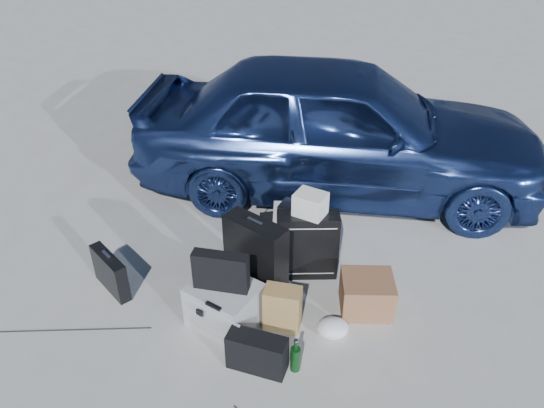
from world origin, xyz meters
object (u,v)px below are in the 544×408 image
(green_bottle, at_px, (295,355))
(car, at_px, (338,127))
(cardboard_box, at_px, (367,294))
(briefcase, at_px, (110,272))
(suitcase_right, at_px, (307,245))
(pelican_case, at_px, (225,305))
(duffel_bag, at_px, (295,230))
(suitcase_left, at_px, (256,257))

(green_bottle, bearing_deg, car, 94.17)
(cardboard_box, relative_size, green_bottle, 1.42)
(briefcase, height_order, suitcase_right, suitcase_right)
(briefcase, relative_size, cardboard_box, 1.13)
(pelican_case, xyz_separation_m, duffel_bag, (0.29, 1.20, -0.03))
(car, xyz_separation_m, suitcase_right, (0.03, -1.63, -0.43))
(pelican_case, xyz_separation_m, briefcase, (-1.12, 0.11, -0.01))
(car, distance_m, pelican_case, 2.53)
(pelican_case, height_order, green_bottle, pelican_case)
(suitcase_left, bearing_deg, cardboard_box, 24.56)
(suitcase_right, height_order, duffel_bag, suitcase_right)
(pelican_case, height_order, briefcase, pelican_case)
(briefcase, xyz_separation_m, suitcase_left, (1.24, 0.34, 0.18))
(duffel_bag, relative_size, green_bottle, 2.16)
(suitcase_left, height_order, suitcase_right, suitcase_left)
(pelican_case, distance_m, briefcase, 1.12)
(pelican_case, distance_m, suitcase_left, 0.50)
(suitcase_left, distance_m, suitcase_right, 0.51)
(pelican_case, relative_size, suitcase_left, 0.73)
(suitcase_left, distance_m, duffel_bag, 0.80)
(duffel_bag, bearing_deg, car, 54.31)
(pelican_case, distance_m, suitcase_right, 0.95)
(suitcase_left, xyz_separation_m, green_bottle, (0.55, -0.76, -0.22))
(car, relative_size, suitcase_right, 6.76)
(duffel_bag, xyz_separation_m, cardboard_box, (0.80, -0.72, -0.00))
(car, distance_m, duffel_bag, 1.37)
(green_bottle, bearing_deg, pelican_case, 154.89)
(car, height_order, duffel_bag, car)
(pelican_case, height_order, suitcase_right, suitcase_right)
(car, height_order, pelican_case, car)
(car, bearing_deg, green_bottle, 176.17)
(briefcase, height_order, suitcase_left, suitcase_left)
(duffel_bag, distance_m, cardboard_box, 1.08)
(duffel_bag, bearing_deg, pelican_case, -130.90)
(suitcase_right, relative_size, cardboard_box, 1.53)
(briefcase, height_order, cardboard_box, briefcase)
(car, relative_size, suitcase_left, 6.05)
(suitcase_left, relative_size, duffel_bag, 1.13)
(briefcase, height_order, duffel_bag, briefcase)
(suitcase_right, relative_size, green_bottle, 2.18)
(pelican_case, bearing_deg, briefcase, -167.77)
(cardboard_box, bearing_deg, suitcase_left, -178.08)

